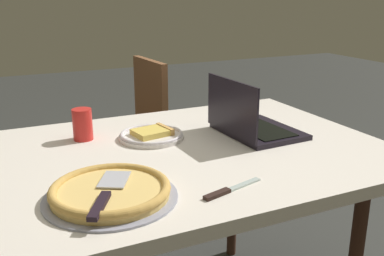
% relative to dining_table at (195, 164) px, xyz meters
% --- Properties ---
extents(dining_table, '(1.28, 0.97, 0.75)m').
position_rel_dining_table_xyz_m(dining_table, '(0.00, 0.00, 0.00)').
color(dining_table, silver).
rests_on(dining_table, ground_plane).
extents(laptop, '(0.26, 0.32, 0.21)m').
position_rel_dining_table_xyz_m(laptop, '(0.25, 0.04, 0.10)').
color(laptop, black).
rests_on(laptop, dining_table).
extents(pizza_plate, '(0.23, 0.23, 0.04)m').
position_rel_dining_table_xyz_m(pizza_plate, '(-0.10, 0.15, 0.07)').
color(pizza_plate, silver).
rests_on(pizza_plate, dining_table).
extents(pizza_tray, '(0.35, 0.35, 0.04)m').
position_rel_dining_table_xyz_m(pizza_tray, '(-0.36, -0.25, 0.08)').
color(pizza_tray, '#9194A9').
rests_on(pizza_tray, dining_table).
extents(table_knife, '(0.20, 0.07, 0.01)m').
position_rel_dining_table_xyz_m(table_knife, '(-0.07, -0.35, 0.06)').
color(table_knife, '#B1C2BB').
rests_on(table_knife, dining_table).
extents(drink_cup, '(0.07, 0.07, 0.11)m').
position_rel_dining_table_xyz_m(drink_cup, '(-0.33, 0.24, 0.12)').
color(drink_cup, red).
rests_on(drink_cup, dining_table).
extents(chair_near, '(0.44, 0.44, 0.89)m').
position_rel_dining_table_xyz_m(chair_near, '(0.12, 1.06, -0.19)').
color(chair_near, brown).
rests_on(chair_near, ground_plane).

